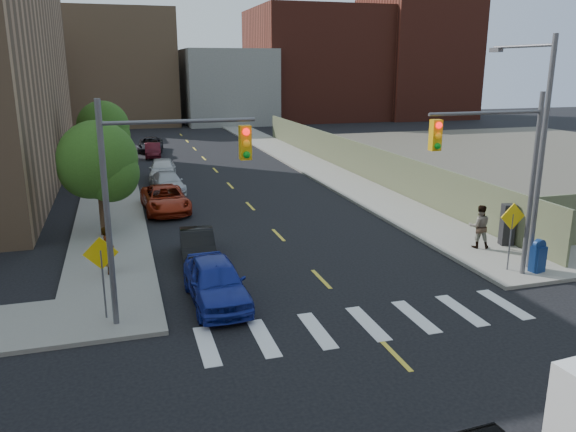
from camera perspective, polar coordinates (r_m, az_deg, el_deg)
ground at (r=15.11m, az=14.33°, el=-16.95°), size 160.00×160.00×0.00m
sidewalk_nw at (r=52.90m, az=-17.49°, el=5.88°), size 3.50×73.00×0.15m
sidewalk_ne at (r=54.91m, az=-1.03°, el=6.88°), size 3.50×73.00×0.15m
fence_north at (r=42.74m, az=6.34°, el=6.04°), size 0.12×44.00×2.50m
gravel_lot at (r=54.34m, az=23.69°, el=5.49°), size 36.00×42.00×0.06m
bg_bldg_midwest at (r=82.82m, az=-16.60°, el=14.20°), size 14.00×16.00×15.00m
bg_bldg_center at (r=82.25m, az=-6.42°, el=12.96°), size 12.00×16.00×10.00m
bg_bldg_east at (r=87.75m, az=2.62°, el=15.13°), size 18.00×18.00×16.00m
bg_bldg_fareast at (r=92.51m, az=12.80°, el=15.40°), size 14.00×16.00×18.00m
smokestack at (r=94.71m, az=15.21°, el=18.27°), size 1.80×1.80×28.00m
signal_nw at (r=17.18m, az=-13.09°, el=3.38°), size 4.59×0.30×7.00m
signal_ne at (r=21.51m, az=20.71°, el=5.10°), size 4.59×0.30×7.00m
streetlight_ne at (r=23.49m, az=23.89°, el=7.26°), size 0.25×3.70×9.00m
warn_sign_nw at (r=18.31m, az=-18.41°, el=-4.52°), size 1.06×0.06×2.83m
warn_sign_ne at (r=23.16m, az=21.79°, el=-0.79°), size 1.06×0.06×2.83m
warn_sign_midwest at (r=31.39m, az=-17.96°, el=3.50°), size 1.06×0.06×2.83m
tree_west_near at (r=27.24m, az=-18.73°, el=4.95°), size 3.66×3.64×5.52m
tree_west_far at (r=42.11m, az=-18.24°, el=8.31°), size 3.66×3.64×5.52m
parked_car_blue at (r=19.39m, az=-7.35°, el=-6.60°), size 1.95×4.60×1.55m
parked_car_black at (r=23.65m, az=-9.18°, el=-2.98°), size 1.63×3.98×1.28m
parked_car_red at (r=31.94m, az=-12.37°, el=1.71°), size 2.61×5.19×1.41m
parked_car_silver at (r=36.79m, az=-12.10°, el=3.35°), size 2.09×4.47×1.26m
parked_car_white at (r=40.74m, az=-12.62°, el=4.65°), size 2.29×4.72×1.55m
parked_car_maroon at (r=51.30m, az=-13.56°, el=6.51°), size 1.53×3.87×1.26m
parked_car_grey at (r=54.85m, az=-13.81°, el=7.07°), size 2.70×5.00×1.33m
mailbox at (r=23.73m, az=24.06°, el=-3.73°), size 0.62×0.52×1.30m
payphone at (r=26.65m, az=21.40°, el=-0.81°), size 0.64×0.56×1.85m
pedestrian_west at (r=22.52m, az=-17.77°, el=-3.30°), size 0.47×0.69×1.85m
pedestrian_east at (r=25.80m, az=18.87°, el=-1.01°), size 1.14×1.02×1.91m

